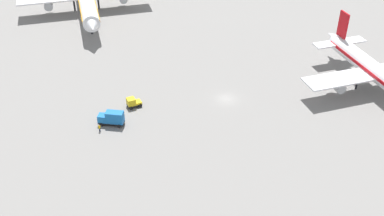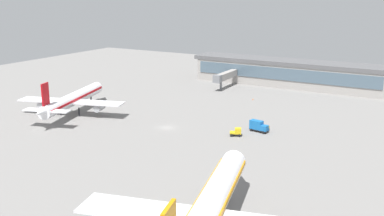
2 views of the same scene
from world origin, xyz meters
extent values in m
plane|color=gray|center=(0.00, 0.00, 0.00)|extent=(288.00, 288.00, 0.00)
cylinder|color=white|center=(36.00, 2.08, 5.01)|extent=(15.15, 37.51, 4.18)
cone|color=white|center=(30.06, 21.42, 5.64)|extent=(4.73, 5.97, 3.34)
cube|color=red|center=(36.00, 2.08, 5.32)|extent=(14.78, 36.08, 0.75)
cube|color=white|center=(35.45, 3.89, 4.59)|extent=(36.25, 16.40, 0.38)
cylinder|color=#A5A8AD|center=(25.79, 0.93, 3.13)|extent=(3.65, 5.39, 2.30)
cube|color=white|center=(30.98, 18.41, 5.43)|extent=(14.79, 7.49, 0.30)
cube|color=red|center=(30.98, 18.41, 10.44)|extent=(1.50, 3.62, 6.68)
cylinder|color=black|center=(38.30, 5.96, 1.46)|extent=(0.50, 0.50, 2.92)
cylinder|color=black|center=(31.92, 4.00, 1.46)|extent=(0.50, 0.50, 2.92)
cone|color=white|center=(-35.56, 28.13, 5.91)|extent=(5.75, 5.93, 4.68)
cylinder|color=#A5A8AD|center=(-53.56, 50.47, 3.69)|extent=(4.06, 6.31, 2.71)
cylinder|color=black|center=(-37.59, 36.07, 1.72)|extent=(0.59, 0.59, 3.45)
cylinder|color=black|center=(-38.54, 55.70, 1.72)|extent=(0.59, 0.59, 3.45)
cylinder|color=black|center=(-46.17, 53.74, 1.72)|extent=(0.59, 0.59, 3.45)
cube|color=black|center=(-25.75, -9.77, 0.55)|extent=(5.83, 2.76, 0.30)
cube|color=#1966B2|center=(-27.63, -9.47, 1.50)|extent=(2.08, 2.16, 1.60)
cube|color=#3F596B|center=(-28.43, -9.35, 1.82)|extent=(0.33, 1.59, 0.90)
cube|color=#1966B2|center=(-24.86, -9.92, 2.00)|extent=(4.05, 2.47, 2.60)
cylinder|color=black|center=(-27.84, -10.40, 0.40)|extent=(0.84, 0.42, 0.80)
cylinder|color=black|center=(-27.54, -8.53, 0.40)|extent=(0.84, 0.42, 0.80)
cylinder|color=black|center=(-23.97, -11.02, 0.40)|extent=(0.84, 0.42, 0.80)
cylinder|color=black|center=(-23.67, -9.14, 0.40)|extent=(0.84, 0.42, 0.80)
cube|color=black|center=(-21.41, -2.84, 0.55)|extent=(3.70, 3.05, 0.30)
cube|color=gold|center=(-22.04, -3.13, 1.50)|extent=(2.42, 2.47, 1.60)
cube|color=#3F596B|center=(-22.78, -3.46, 1.82)|extent=(0.73, 1.49, 0.90)
cube|color=gold|center=(-20.59, -2.47, 0.95)|extent=(2.06, 2.31, 0.50)
cylinder|color=black|center=(-22.03, -4.17, 0.40)|extent=(0.85, 0.60, 0.80)
cylinder|color=black|center=(-22.82, -2.44, 0.40)|extent=(0.85, 0.60, 0.80)
cylinder|color=black|center=(-19.99, -3.24, 0.40)|extent=(0.85, 0.60, 0.80)
cylinder|color=black|center=(-20.78, -1.51, 0.40)|extent=(0.85, 0.60, 0.80)
cylinder|color=#1E2338|center=(-27.91, -12.29, 0.42)|extent=(0.45, 0.45, 0.85)
cylinder|color=yellow|center=(-27.91, -12.29, 1.15)|extent=(0.53, 0.53, 0.60)
sphere|color=tan|center=(-27.91, -12.29, 1.56)|extent=(0.22, 0.22, 0.22)
cylinder|color=yellow|center=(-28.06, -12.10, 1.15)|extent=(0.10, 0.10, 0.54)
cylinder|color=yellow|center=(-27.76, -12.48, 1.15)|extent=(0.10, 0.10, 0.54)
camera|label=1|loc=(-9.24, -90.80, 59.74)|focal=43.14mm
camera|label=2|loc=(-73.14, 111.43, 40.63)|focal=42.92mm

